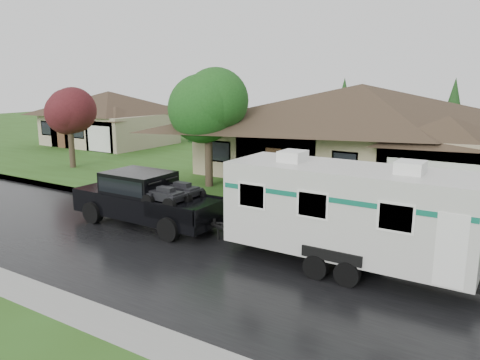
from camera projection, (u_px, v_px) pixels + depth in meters
name	position (u px, v px, depth m)	size (l,w,h in m)	color
ground	(193.00, 234.00, 18.53)	(140.00, 140.00, 0.00)	#2D5019
road	(158.00, 250.00, 16.88)	(140.00, 8.00, 0.01)	black
curb	(224.00, 219.00, 20.37)	(140.00, 0.50, 0.15)	gray
lawn	(333.00, 171.00, 30.90)	(140.00, 26.00, 0.15)	#2D5019
house_main	(364.00, 121.00, 28.00)	(19.44, 10.80, 6.90)	tan
house_far	(110.00, 113.00, 42.38)	(10.80, 8.64, 5.80)	tan
tree_left_green	(208.00, 105.00, 25.31)	(3.90, 3.90, 6.45)	#382B1E
tree_red	(69.00, 112.00, 31.04)	(3.23, 3.23, 5.34)	#382B1E
shrub_row	(329.00, 182.00, 25.03)	(13.60, 1.00, 1.00)	#143814
pickup_truck	(145.00, 197.00, 19.62)	(6.69, 2.54, 2.23)	black
travel_trailer	(349.00, 210.00, 14.84)	(8.25, 2.90, 3.70)	beige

